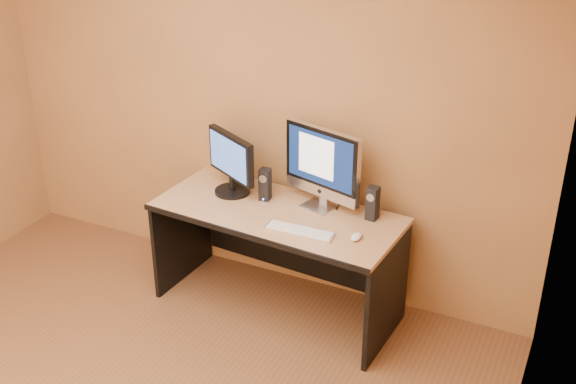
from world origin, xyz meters
name	(u,v)px	position (x,y,z in m)	size (l,w,h in m)	color
walls	(45,239)	(0.00, 0.00, 1.30)	(4.00, 4.00, 2.60)	#A17041
desk	(277,261)	(0.36, 1.61, 0.37)	(1.60, 0.70, 0.74)	tan
imac	(319,169)	(0.57, 1.78, 1.02)	(0.57, 0.21, 0.55)	silver
second_monitor	(232,164)	(-0.04, 1.73, 0.95)	(0.48, 0.24, 0.42)	black
speaker_left	(265,184)	(0.21, 1.73, 0.85)	(0.07, 0.07, 0.22)	black
speaker_right	(373,203)	(0.94, 1.78, 0.85)	(0.07, 0.07, 0.22)	black
keyboard	(299,231)	(0.60, 1.43, 0.75)	(0.43, 0.12, 0.02)	silver
mouse	(356,236)	(0.94, 1.50, 0.76)	(0.06, 0.10, 0.04)	silver
cable_a	(341,202)	(0.68, 1.90, 0.74)	(0.01, 0.01, 0.22)	black
cable_b	(328,198)	(0.58, 1.92, 0.74)	(0.01, 0.01, 0.18)	black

